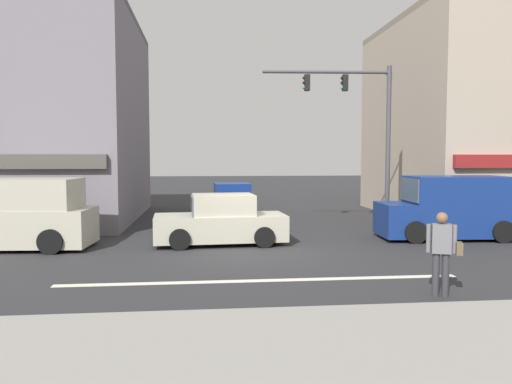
{
  "coord_description": "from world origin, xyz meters",
  "views": [
    {
      "loc": [
        -1.26,
        -14.35,
        2.74
      ],
      "look_at": [
        0.46,
        2.0,
        1.6
      ],
      "focal_mm": 35.0,
      "sensor_mm": 36.0,
      "label": 1
    }
  ],
  "objects_px": {
    "utility_pole_near_left": "(7,120)",
    "van_waiting_far": "(451,209)",
    "van_crossing_center": "(16,216)",
    "utility_pole_far_right": "(399,137)",
    "pedestrian_foreground_with_bag": "(442,249)",
    "sedan_approaching_near": "(221,222)",
    "traffic_light_mast": "(363,120)",
    "sedan_crossing_rightbound": "(232,202)"
  },
  "relations": [
    {
      "from": "sedan_approaching_near",
      "to": "pedestrian_foreground_with_bag",
      "type": "relative_size",
      "value": 2.51
    },
    {
      "from": "utility_pole_far_right",
      "to": "utility_pole_near_left",
      "type": "bearing_deg",
      "value": -163.44
    },
    {
      "from": "pedestrian_foreground_with_bag",
      "to": "utility_pole_near_left",
      "type": "bearing_deg",
      "value": 141.58
    },
    {
      "from": "sedan_crossing_rightbound",
      "to": "van_crossing_center",
      "type": "height_order",
      "value": "van_crossing_center"
    },
    {
      "from": "traffic_light_mast",
      "to": "utility_pole_near_left",
      "type": "bearing_deg",
      "value": -179.19
    },
    {
      "from": "sedan_approaching_near",
      "to": "van_waiting_far",
      "type": "relative_size",
      "value": 0.89
    },
    {
      "from": "van_crossing_center",
      "to": "van_waiting_far",
      "type": "bearing_deg",
      "value": 1.81
    },
    {
      "from": "traffic_light_mast",
      "to": "sedan_approaching_near",
      "type": "bearing_deg",
      "value": -152.65
    },
    {
      "from": "utility_pole_near_left",
      "to": "sedan_crossing_rightbound",
      "type": "height_order",
      "value": "utility_pole_near_left"
    },
    {
      "from": "utility_pole_near_left",
      "to": "utility_pole_far_right",
      "type": "relative_size",
      "value": 1.1
    },
    {
      "from": "sedan_approaching_near",
      "to": "van_crossing_center",
      "type": "relative_size",
      "value": 0.89
    },
    {
      "from": "utility_pole_far_right",
      "to": "van_crossing_center",
      "type": "xyz_separation_m",
      "value": [
        -14.91,
        -7.64,
        -2.7
      ]
    },
    {
      "from": "utility_pole_far_right",
      "to": "sedan_approaching_near",
      "type": "height_order",
      "value": "utility_pole_far_right"
    },
    {
      "from": "utility_pole_far_right",
      "to": "traffic_light_mast",
      "type": "relative_size",
      "value": 1.15
    },
    {
      "from": "traffic_light_mast",
      "to": "van_crossing_center",
      "type": "xyz_separation_m",
      "value": [
        -11.63,
        -3.02,
        -3.17
      ]
    },
    {
      "from": "van_waiting_far",
      "to": "van_crossing_center",
      "type": "distance_m",
      "value": 13.88
    },
    {
      "from": "utility_pole_near_left",
      "to": "van_waiting_far",
      "type": "relative_size",
      "value": 1.66
    },
    {
      "from": "utility_pole_near_left",
      "to": "utility_pole_far_right",
      "type": "bearing_deg",
      "value": 16.56
    },
    {
      "from": "sedan_approaching_near",
      "to": "sedan_crossing_rightbound",
      "type": "relative_size",
      "value": 1.01
    },
    {
      "from": "van_crossing_center",
      "to": "utility_pole_far_right",
      "type": "bearing_deg",
      "value": 27.12
    },
    {
      "from": "utility_pole_far_right",
      "to": "sedan_crossing_rightbound",
      "type": "relative_size",
      "value": 1.71
    },
    {
      "from": "utility_pole_far_right",
      "to": "sedan_crossing_rightbound",
      "type": "distance_m",
      "value": 8.6
    },
    {
      "from": "traffic_light_mast",
      "to": "van_waiting_far",
      "type": "xyz_separation_m",
      "value": [
        2.25,
        -2.58,
        -3.17
      ]
    },
    {
      "from": "utility_pole_far_right",
      "to": "van_crossing_center",
      "type": "height_order",
      "value": "utility_pole_far_right"
    },
    {
      "from": "utility_pole_far_right",
      "to": "sedan_approaching_near",
      "type": "distance_m",
      "value": 11.92
    },
    {
      "from": "utility_pole_far_right",
      "to": "traffic_light_mast",
      "type": "xyz_separation_m",
      "value": [
        -3.28,
        -4.62,
        0.47
      ]
    },
    {
      "from": "sedan_crossing_rightbound",
      "to": "utility_pole_far_right",
      "type": "bearing_deg",
      "value": 3.34
    },
    {
      "from": "utility_pole_near_left",
      "to": "sedan_approaching_near",
      "type": "bearing_deg",
      "value": -19.97
    },
    {
      "from": "sedan_approaching_near",
      "to": "van_crossing_center",
      "type": "xyz_separation_m",
      "value": [
        -6.12,
        -0.17,
        0.29
      ]
    },
    {
      "from": "van_waiting_far",
      "to": "van_crossing_center",
      "type": "bearing_deg",
      "value": -178.19
    },
    {
      "from": "van_waiting_far",
      "to": "pedestrian_foreground_with_bag",
      "type": "xyz_separation_m",
      "value": [
        -3.63,
        -6.7,
        -0.05
      ]
    },
    {
      "from": "pedestrian_foreground_with_bag",
      "to": "sedan_approaching_near",
      "type": "bearing_deg",
      "value": 122.71
    },
    {
      "from": "van_crossing_center",
      "to": "pedestrian_foreground_with_bag",
      "type": "relative_size",
      "value": 2.82
    },
    {
      "from": "utility_pole_far_right",
      "to": "pedestrian_foreground_with_bag",
      "type": "xyz_separation_m",
      "value": [
        -4.67,
        -13.9,
        -2.75
      ]
    },
    {
      "from": "utility_pole_near_left",
      "to": "van_waiting_far",
      "type": "bearing_deg",
      "value": -9.02
    },
    {
      "from": "utility_pole_far_right",
      "to": "traffic_light_mast",
      "type": "bearing_deg",
      "value": -125.42
    },
    {
      "from": "utility_pole_far_right",
      "to": "pedestrian_foreground_with_bag",
      "type": "height_order",
      "value": "utility_pole_far_right"
    },
    {
      "from": "sedan_crossing_rightbound",
      "to": "van_crossing_center",
      "type": "bearing_deg",
      "value": -133.75
    },
    {
      "from": "utility_pole_near_left",
      "to": "van_crossing_center",
      "type": "distance_m",
      "value": 4.35
    },
    {
      "from": "utility_pole_near_left",
      "to": "traffic_light_mast",
      "type": "distance_m",
      "value": 12.86
    },
    {
      "from": "utility_pole_near_left",
      "to": "traffic_light_mast",
      "type": "bearing_deg",
      "value": 0.81
    },
    {
      "from": "van_crossing_center",
      "to": "pedestrian_foreground_with_bag",
      "type": "xyz_separation_m",
      "value": [
        10.24,
        -6.26,
        -0.05
      ]
    }
  ]
}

